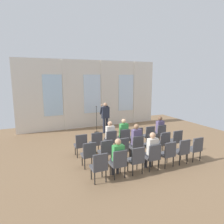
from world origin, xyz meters
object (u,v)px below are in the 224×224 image
at_px(chair_r1_c0, 89,153).
at_px(chair_r1_c5, 163,141).
at_px(chair_r0_c5, 149,134).
at_px(chair_r2_c5, 182,150).
at_px(chair_r0_c1, 96,142).
at_px(chair_r0_c6, 160,133).
at_px(chair_r1_c2, 122,148).
at_px(chair_r2_c6, 195,147).
at_px(chair_r2_c0, 99,166).
at_px(chair_r2_c3, 153,155).
at_px(mic_stand, 97,127).
at_px(audience_r0_c3, 123,132).
at_px(chair_r2_c2, 136,159).
at_px(chair_r0_c4, 137,136).
at_px(chair_r1_c3, 137,146).
at_px(audience_r1_c3, 136,139).
at_px(audience_r0_c6, 159,128).
at_px(chair_r1_c6, 176,139).
at_px(audience_r2_c1, 117,156).
at_px(audience_r2_c3, 152,149).
at_px(chair_r2_c1, 119,162).
at_px(chair_r1_c1, 106,150).
at_px(chair_r1_c4, 150,143).
at_px(chair_r2_c4, 168,153).
at_px(chair_r0_c0, 81,144).
at_px(speaker, 105,115).
at_px(audience_r0_c2, 110,135).
at_px(chair_r0_c2, 110,140).
at_px(chair_r0_c3, 124,138).

xyz_separation_m(chair_r1_c0, chair_r1_c5, (3.24, 0.00, 0.00)).
relative_size(chair_r0_c5, chair_r2_c5, 1.00).
xyz_separation_m(chair_r0_c1, chair_r0_c6, (3.24, 0.00, 0.00)).
xyz_separation_m(chair_r1_c2, chair_r2_c6, (2.59, -1.08, 0.00)).
distance_m(chair_r2_c0, chair_r2_c3, 1.94).
relative_size(mic_stand, chair_r2_c5, 1.65).
bearing_deg(audience_r0_c3, chair_r2_c5, -59.91).
height_order(audience_r0_c3, chair_r2_c2, audience_r0_c3).
height_order(chair_r0_c4, chair_r2_c5, same).
distance_m(chair_r1_c3, audience_r1_c3, 0.24).
bearing_deg(audience_r0_c6, chair_r0_c1, -178.57).
bearing_deg(chair_r2_c3, chair_r1_c6, 29.04).
distance_m(chair_r2_c0, audience_r2_c1, 0.68).
bearing_deg(chair_r1_c6, chair_r0_c5, 120.98).
height_order(chair_r0_c1, audience_r2_c3, audience_r2_c3).
height_order(chair_r0_c6, chair_r2_c6, same).
bearing_deg(chair_r2_c3, chair_r1_c3, 90.00).
bearing_deg(chair_r2_c1, audience_r0_c6, 34.65).
bearing_deg(chair_r1_c5, audience_r0_c6, 60.81).
bearing_deg(chair_r1_c1, chair_r1_c3, 0.00).
distance_m(chair_r0_c4, chair_r1_c6, 1.68).
relative_size(audience_r1_c3, chair_r1_c4, 1.47).
bearing_deg(chair_r1_c3, chair_r2_c3, -90.00).
xyz_separation_m(chair_r1_c1, chair_r2_c5, (2.59, -1.08, 0.00)).
bearing_deg(chair_r2_c4, chair_r0_c6, 59.02).
height_order(chair_r0_c0, chair_r2_c4, same).
relative_size(chair_r0_c1, chair_r0_c4, 1.00).
xyz_separation_m(chair_r1_c0, chair_r2_c5, (3.24, -1.08, 0.00)).
xyz_separation_m(speaker, chair_r1_c2, (-0.88, -3.87, -0.49)).
xyz_separation_m(chair_r1_c0, chair_r2_c0, (0.00, -1.08, 0.00)).
bearing_deg(chair_r1_c1, chair_r2_c1, -90.00).
bearing_deg(chair_r0_c6, chair_r2_c4, -120.98).
bearing_deg(chair_r1_c2, chair_r1_c3, 0.00).
bearing_deg(chair_r1_c2, chair_r1_c6, 0.00).
distance_m(chair_r2_c0, chair_r2_c4, 2.59).
distance_m(speaker, chair_r0_c4, 2.87).
height_order(chair_r2_c2, chair_r2_c4, same).
height_order(mic_stand, chair_r2_c1, mic_stand).
distance_m(chair_r0_c0, audience_r2_c1, 2.18).
relative_size(audience_r0_c2, chair_r0_c5, 1.42).
bearing_deg(audience_r0_c6, chair_r2_c5, -106.14).
height_order(chair_r0_c1, chair_r0_c5, same).
xyz_separation_m(chair_r1_c0, chair_r1_c3, (1.94, 0.00, 0.00)).
relative_size(chair_r0_c4, audience_r1_c3, 0.68).
relative_size(chair_r0_c2, chair_r1_c0, 1.00).
bearing_deg(chair_r2_c3, chair_r0_c3, 90.00).
xyz_separation_m(chair_r1_c5, chair_r2_c3, (-1.29, -1.08, 0.00)).
height_order(chair_r1_c2, chair_r2_c5, same).
distance_m(chair_r1_c2, chair_r2_c1, 1.26).
xyz_separation_m(chair_r1_c0, chair_r2_c4, (2.59, -1.08, 0.00)).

